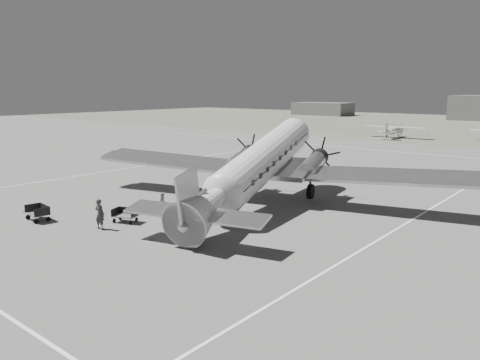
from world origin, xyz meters
The scene contains 12 objects.
ground centered at (0.00, 0.00, 0.00)m, with size 260.00×260.00×0.00m, color slate.
taxi_line_right centered at (12.00, 0.00, 0.01)m, with size 0.15×80.00×0.01m, color white.
taxi_line_left centered at (-18.00, 10.00, 0.01)m, with size 0.15×60.00×0.01m, color white.
taxi_line_horizon centered at (0.00, 40.00, 0.01)m, with size 90.00×0.15×0.01m, color white.
shed_secondary centered at (-55.00, 115.00, 2.00)m, with size 18.00×10.00×4.00m, color #5B5B5B.
dc3_airliner centered at (2.44, 4.64, 2.83)m, with size 29.76×20.65×5.67m, color #B9B9BC, non-canonical shape.
light_plane_left centered at (-8.50, 57.12, 1.09)m, with size 10.53×8.54×2.19m, color silver, non-canonical shape.
baggage_cart_near centered at (-1.54, -3.69, 0.43)m, with size 1.52×1.07×0.86m, color #5B5B5B, non-canonical shape.
baggage_cart_far centered at (-6.10, -6.92, 0.48)m, with size 1.69×1.19×0.95m, color #5B5B5B, non-canonical shape.
ground_crew centered at (-1.49, -5.51, 0.91)m, with size 0.66×0.43×1.81m, color #2B2B2B.
ramp_agent centered at (-0.87, -1.19, 0.78)m, with size 0.76×0.59×1.57m, color #AFAFAC.
passenger centered at (-0.42, 0.30, 0.80)m, with size 0.78×0.51×1.59m, color silver.
Camera 1 is at (21.63, -20.75, 8.04)m, focal length 35.00 mm.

